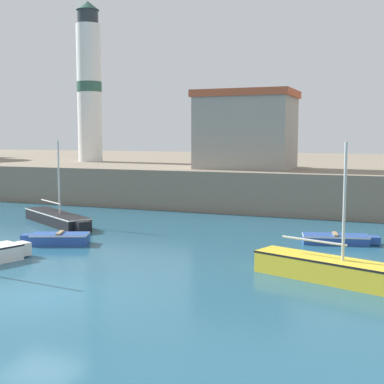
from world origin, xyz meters
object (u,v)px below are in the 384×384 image
object	(u,v)px
dinghy_blue_1	(58,238)
dinghy_blue_5	(338,239)
lighthouse	(89,85)
sailboat_yellow_3	(334,269)
harbor_shed_near_wharf	(246,130)
sailboat_black_0	(57,218)

from	to	relation	value
dinghy_blue_1	dinghy_blue_5	bearing A→B (deg)	22.54
dinghy_blue_1	lighthouse	xyz separation A→B (m)	(-11.62, 21.33, 9.36)
sailboat_yellow_3	harbor_shed_near_wharf	world-z (taller)	harbor_shed_near_wharf
sailboat_black_0	dinghy_blue_5	world-z (taller)	sailboat_black_0
sailboat_black_0	lighthouse	world-z (taller)	lighthouse
sailboat_black_0	harbor_shed_near_wharf	xyz separation A→B (m)	(7.84, 11.78, 5.14)
lighthouse	harbor_shed_near_wharf	distance (m)	17.20
sailboat_yellow_3	dinghy_blue_5	xyz separation A→B (m)	(-0.66, 6.90, -0.22)
dinghy_blue_5	lighthouse	world-z (taller)	lighthouse
sailboat_yellow_3	dinghy_blue_5	size ratio (longest dim) A/B	1.69
sailboat_yellow_3	harbor_shed_near_wharf	xyz separation A→B (m)	(-8.46, 18.41, 5.07)
dinghy_blue_1	dinghy_blue_5	world-z (taller)	dinghy_blue_1
dinghy_blue_1	sailboat_black_0	bearing A→B (deg)	125.77
lighthouse	harbor_shed_near_wharf	size ratio (longest dim) A/B	2.06
sailboat_yellow_3	lighthouse	size ratio (longest dim) A/B	0.43
sailboat_yellow_3	dinghy_blue_1	bearing A→B (deg)	171.83
sailboat_yellow_3	dinghy_blue_5	distance (m)	6.94
lighthouse	harbor_shed_near_wharf	xyz separation A→B (m)	(16.00, -4.76, -4.13)
sailboat_black_0	lighthouse	size ratio (longest dim) A/B	0.45
dinghy_blue_5	dinghy_blue_1	bearing A→B (deg)	-157.46
sailboat_black_0	sailboat_yellow_3	bearing A→B (deg)	-22.16
lighthouse	dinghy_blue_5	bearing A→B (deg)	-34.36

